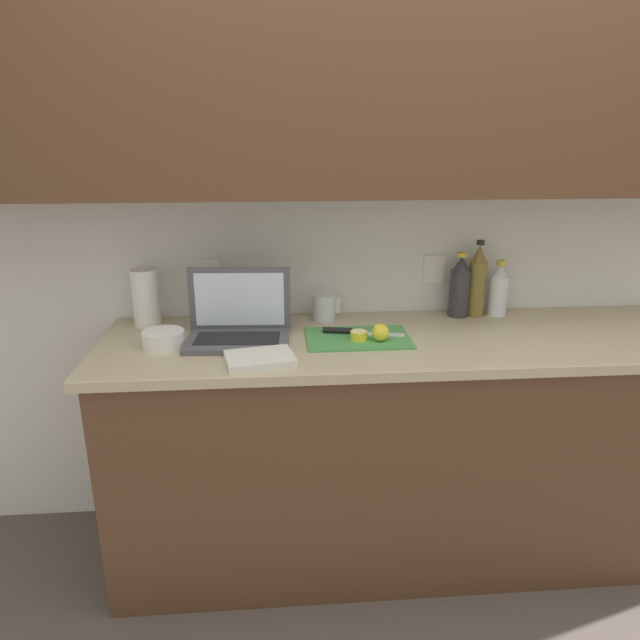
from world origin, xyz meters
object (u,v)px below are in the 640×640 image
at_px(bottle_green_soda, 498,291).
at_px(measuring_cup, 324,307).
at_px(lemon_half_cut, 359,335).
at_px(lemon_whole_beside, 380,332).
at_px(bottle_water_clear, 460,287).
at_px(bottle_oil_tall, 477,281).
at_px(bowl_white, 163,339).
at_px(paper_towel_roll, 146,297).
at_px(laptop, 239,324).
at_px(knife, 349,331).
at_px(cutting_board, 358,338).

relative_size(bottle_green_soda, measuring_cup, 2.08).
relative_size(lemon_half_cut, lemon_whole_beside, 0.99).
xyz_separation_m(lemon_whole_beside, bottle_water_clear, (0.38, 0.29, 0.08)).
xyz_separation_m(bottle_green_soda, bottle_oil_tall, (-0.09, -0.00, 0.04)).
distance_m(lemon_whole_beside, bottle_water_clear, 0.48).
relative_size(lemon_whole_beside, bowl_white, 0.43).
bearing_deg(paper_towel_roll, bottle_oil_tall, 0.79).
distance_m(lemon_whole_beside, paper_towel_roll, 0.92).
bearing_deg(bottle_green_soda, bottle_water_clear, 180.00).
bearing_deg(laptop, lemon_half_cut, -4.83).
bearing_deg(bottle_oil_tall, lemon_half_cut, -152.28).
xyz_separation_m(knife, bottle_water_clear, (0.48, 0.21, 0.10)).
xyz_separation_m(bottle_water_clear, measuring_cup, (-0.55, -0.01, -0.07)).
relative_size(bowl_white, paper_towel_roll, 0.66).
bearing_deg(bottle_oil_tall, measuring_cup, -178.97).
xyz_separation_m(bottle_water_clear, paper_towel_roll, (-1.25, -0.02, -0.01)).
xyz_separation_m(lemon_whole_beside, bottle_green_soda, (0.54, 0.29, 0.06)).
distance_m(laptop, lemon_half_cut, 0.44).
distance_m(lemon_whole_beside, bottle_oil_tall, 0.54).
bearing_deg(bowl_white, measuring_cup, 23.45).
relative_size(cutting_board, measuring_cup, 3.45).
distance_m(laptop, lemon_whole_beside, 0.51).
xyz_separation_m(lemon_half_cut, measuring_cup, (-0.10, 0.26, 0.03)).
bearing_deg(bottle_oil_tall, lemon_whole_beside, -146.93).
relative_size(laptop, cutting_board, 1.01).
bearing_deg(laptop, lemon_whole_beside, -5.51).
bearing_deg(cutting_board, bottle_green_soda, 21.88).
relative_size(knife, lemon_whole_beside, 4.81).
relative_size(lemon_half_cut, bowl_white, 0.42).
relative_size(bottle_water_clear, bowl_white, 1.79).
relative_size(lemon_half_cut, bottle_oil_tall, 0.20).
distance_m(bottle_green_soda, bowl_white, 1.34).
distance_m(cutting_board, measuring_cup, 0.26).
height_order(cutting_board, knife, knife).
relative_size(lemon_whole_beside, measuring_cup, 0.57).
bearing_deg(bottle_green_soda, bottle_oil_tall, -180.00).
height_order(cutting_board, measuring_cup, measuring_cup).
height_order(knife, measuring_cup, measuring_cup).
relative_size(laptop, paper_towel_roll, 1.72).
bearing_deg(knife, measuring_cup, 122.26).
xyz_separation_m(lemon_whole_beside, bottle_oil_tall, (0.45, 0.29, 0.10)).
bearing_deg(measuring_cup, bottle_oil_tall, 1.03).
relative_size(laptop, measuring_cup, 3.48).
distance_m(lemon_whole_beside, measuring_cup, 0.33).
height_order(bottle_oil_tall, measuring_cup, bottle_oil_tall).
height_order(bottle_green_soda, bowl_white, bottle_green_soda).
bearing_deg(measuring_cup, bowl_white, -156.55).
relative_size(cutting_board, bottle_oil_tall, 1.21).
height_order(lemon_half_cut, bottle_green_soda, bottle_green_soda).
bearing_deg(lemon_whole_beside, paper_towel_roll, 162.63).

